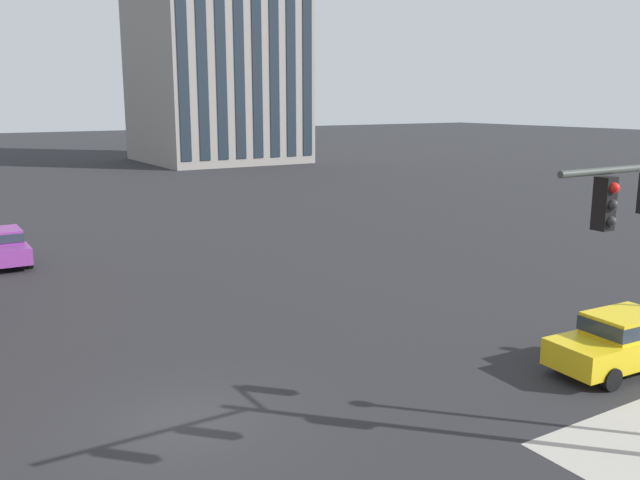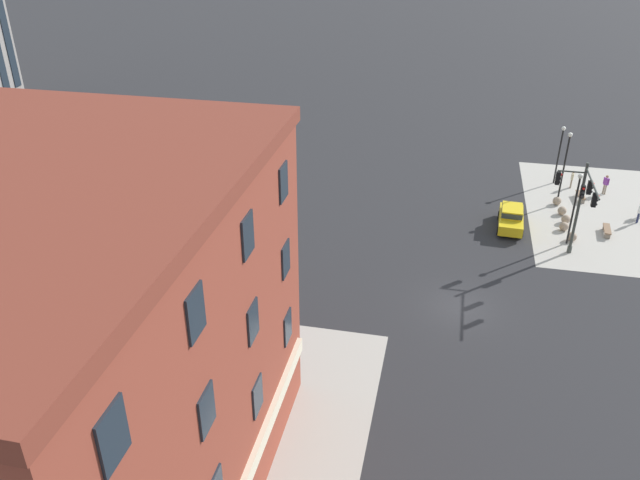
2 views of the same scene
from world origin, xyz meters
TOP-DOWN VIEW (x-y plane):
  - ground_plane at (0.00, 0.00)m, footprint 320.00×320.00m
  - car_main_southbound_far at (11.73, -3.50)m, footprint 4.49×2.08m
  - car_cross_eastbound at (-1.42, 19.64)m, footprint 1.90×4.40m

SIDE VIEW (x-z plane):
  - ground_plane at x=0.00m, z-range 0.00..0.00m
  - car_main_southbound_far at x=11.73m, z-range 0.08..1.76m
  - car_cross_eastbound at x=-1.42m, z-range 0.08..1.76m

